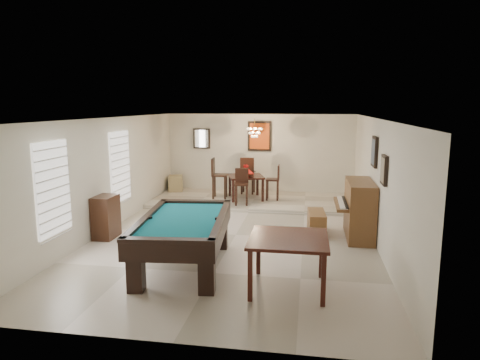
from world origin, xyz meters
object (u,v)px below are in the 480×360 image
(dining_chair_south, at_px, (242,187))
(chandelier, at_px, (255,129))
(dining_table, at_px, (246,185))
(pool_table, at_px, (184,243))
(dining_chair_north, at_px, (248,175))
(square_table, at_px, (288,263))
(piano_bench, at_px, (316,223))
(upright_piano, at_px, (353,209))
(apothecary_chest, at_px, (106,217))
(corner_bench, at_px, (176,183))
(dining_chair_west, at_px, (220,178))
(flower_vase, at_px, (246,168))
(dining_chair_east, at_px, (273,182))

(dining_chair_south, distance_m, chandelier, 1.77)
(dining_table, bearing_deg, pool_table, -93.57)
(pool_table, bearing_deg, dining_chair_north, 81.58)
(square_table, height_order, piano_bench, square_table)
(upright_piano, distance_m, piano_bench, 0.85)
(square_table, bearing_deg, pool_table, 161.77)
(pool_table, relative_size, dining_chair_north, 2.31)
(apothecary_chest, distance_m, corner_bench, 4.69)
(square_table, relative_size, apothecary_chest, 1.31)
(dining_chair_west, height_order, corner_bench, dining_chair_west)
(pool_table, xyz_separation_m, flower_vase, (0.33, 5.28, 0.60))
(flower_vase, bearing_deg, dining_chair_east, -0.04)
(dining_chair_north, height_order, dining_chair_east, dining_chair_north)
(dining_chair_north, bearing_deg, pool_table, 87.84)
(pool_table, bearing_deg, dining_chair_east, 72.19)
(flower_vase, distance_m, dining_chair_west, 0.85)
(apothecary_chest, height_order, chandelier, chandelier)
(pool_table, distance_m, flower_vase, 5.32)
(dining_chair_west, xyz_separation_m, dining_chair_east, (1.58, 0.02, -0.08))
(dining_table, distance_m, dining_chair_west, 0.81)
(dining_chair_west, bearing_deg, corner_bench, 59.47)
(apothecary_chest, xyz_separation_m, corner_bench, (0.08, 4.69, -0.10))
(dining_chair_west, distance_m, corner_bench, 1.87)
(dining_chair_west, bearing_deg, upright_piano, -133.13)
(dining_chair_north, bearing_deg, dining_chair_west, 47.80)
(apothecary_chest, bearing_deg, corner_bench, 88.98)
(pool_table, height_order, chandelier, chandelier)
(apothecary_chest, distance_m, dining_chair_west, 4.24)
(pool_table, height_order, dining_table, dining_table)
(apothecary_chest, distance_m, dining_chair_north, 5.28)
(pool_table, height_order, apothecary_chest, apothecary_chest)
(square_table, bearing_deg, upright_piano, 67.01)
(square_table, relative_size, dining_chair_west, 1.02)
(dining_table, height_order, flower_vase, flower_vase)
(pool_table, distance_m, dining_chair_south, 4.50)
(flower_vase, height_order, dining_chair_west, dining_chair_west)
(dining_table, bearing_deg, dining_chair_south, -90.18)
(upright_piano, height_order, dining_chair_south, upright_piano)
(dining_chair_north, bearing_deg, apothecary_chest, 62.61)
(flower_vase, bearing_deg, apothecary_chest, -122.95)
(dining_chair_south, xyz_separation_m, dining_chair_west, (-0.78, 0.78, 0.09))
(piano_bench, bearing_deg, apothecary_chest, -167.67)
(corner_bench, bearing_deg, dining_chair_south, -33.31)
(upright_piano, bearing_deg, square_table, -112.99)
(pool_table, bearing_deg, piano_bench, 39.43)
(square_table, distance_m, piano_bench, 3.06)
(pool_table, bearing_deg, upright_piano, 30.76)
(dining_chair_south, xyz_separation_m, chandelier, (0.26, 0.76, 1.57))
(corner_bench, bearing_deg, chandelier, -17.26)
(apothecary_chest, bearing_deg, dining_table, 57.05)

